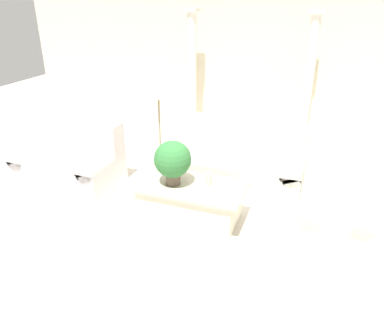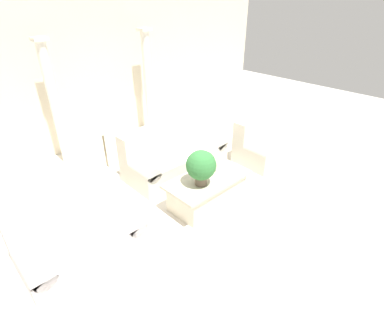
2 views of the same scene
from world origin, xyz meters
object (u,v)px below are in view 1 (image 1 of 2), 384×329
potted_plant (173,160)px  armchair (337,209)px  loveseat (71,160)px  sofa_long (237,160)px  coffee_table (190,201)px  floor_lamp (158,94)px

potted_plant → armchair: potted_plant is taller
loveseat → armchair: size_ratio=1.66×
armchair → sofa_long: bearing=147.1°
loveseat → armchair: (3.71, -0.07, -0.01)m
coffee_table → floor_lamp: floor_lamp is taller
sofa_long → armchair: 1.68m
loveseat → armchair: loveseat is taller
sofa_long → coffee_table: bearing=-104.2°
floor_lamp → coffee_table: bearing=-52.5°
floor_lamp → armchair: (2.71, -1.04, -0.85)m
coffee_table → floor_lamp: (-1.00, 1.30, 0.95)m
coffee_table → armchair: 1.73m
sofa_long → floor_lamp: bearing=174.6°
sofa_long → coffee_table: 1.22m
sofa_long → floor_lamp: size_ratio=1.38×
sofa_long → loveseat: (-2.30, -0.84, 0.00)m
floor_lamp → loveseat: bearing=-136.0°
potted_plant → armchair: size_ratio=0.64×
coffee_table → armchair: size_ratio=1.57×
loveseat → coffee_table: 2.03m
sofa_long → potted_plant: size_ratio=3.50×
coffee_table → potted_plant: 0.59m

